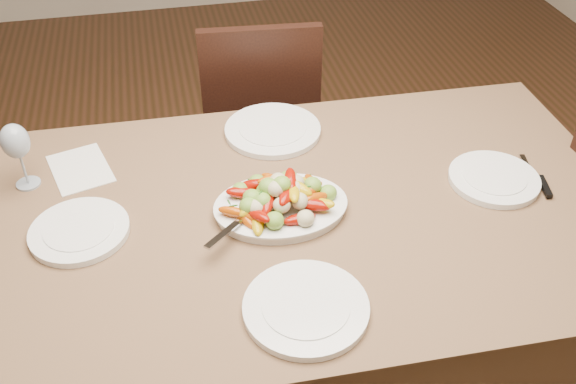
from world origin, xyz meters
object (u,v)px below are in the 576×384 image
(serving_platter, at_px, (281,209))
(plate_right, at_px, (494,179))
(chair_far, at_px, (258,119))
(wine_glass, at_px, (19,154))
(dining_table, at_px, (288,307))
(plate_left, at_px, (80,231))
(plate_far, at_px, (273,130))
(plate_near, at_px, (306,308))

(serving_platter, relative_size, plate_right, 1.35)
(chair_far, distance_m, wine_glass, 1.06)
(dining_table, xyz_separation_m, serving_platter, (-0.02, -0.00, 0.39))
(plate_right, bearing_deg, plate_left, 178.78)
(chair_far, xyz_separation_m, wine_glass, (-0.75, -0.64, 0.39))
(serving_platter, relative_size, plate_left, 1.36)
(dining_table, height_order, plate_far, plate_far)
(serving_platter, xyz_separation_m, plate_far, (0.05, 0.37, -0.00))
(plate_left, bearing_deg, chair_far, 55.33)
(plate_left, bearing_deg, dining_table, -2.42)
(serving_platter, xyz_separation_m, plate_near, (-0.01, -0.34, -0.00))
(plate_far, bearing_deg, wine_glass, -171.27)
(dining_table, bearing_deg, wine_glass, 158.90)
(plate_near, bearing_deg, plate_right, 28.91)
(plate_far, bearing_deg, serving_platter, -98.04)
(plate_left, relative_size, plate_near, 0.89)
(plate_far, bearing_deg, plate_left, -148.34)
(dining_table, relative_size, plate_far, 6.26)
(plate_near, bearing_deg, plate_left, 143.65)
(dining_table, height_order, chair_far, chair_far)
(plate_far, bearing_deg, chair_far, 85.49)
(serving_platter, height_order, plate_right, serving_platter)
(plate_right, xyz_separation_m, plate_near, (-0.62, -0.34, 0.00))
(serving_platter, xyz_separation_m, plate_right, (0.60, 0.00, -0.00))
(dining_table, bearing_deg, serving_platter, -170.65)
(plate_far, relative_size, wine_glass, 1.43)
(chair_far, xyz_separation_m, plate_right, (0.51, -0.90, 0.29))
(plate_far, xyz_separation_m, plate_near, (-0.07, -0.71, 0.00))
(chair_far, relative_size, plate_right, 3.83)
(dining_table, distance_m, plate_left, 0.66)
(wine_glass, bearing_deg, dining_table, -21.10)
(plate_near, bearing_deg, wine_glass, 136.76)
(plate_left, height_order, plate_right, same)
(chair_far, bearing_deg, serving_platter, 88.84)
(plate_right, height_order, wine_glass, wine_glass)
(plate_near, distance_m, wine_glass, 0.88)
(serving_platter, distance_m, plate_right, 0.60)
(chair_far, bearing_deg, plate_near, 89.81)
(plate_right, bearing_deg, chair_far, 119.55)
(dining_table, distance_m, serving_platter, 0.39)
(dining_table, relative_size, wine_glass, 8.98)
(plate_right, relative_size, plate_far, 0.85)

